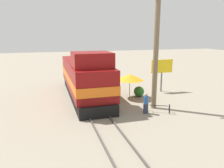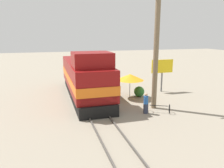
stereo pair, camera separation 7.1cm
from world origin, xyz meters
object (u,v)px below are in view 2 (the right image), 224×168
object	(u,v)px
person_bystander	(146,103)
bicycle	(159,108)
locomotive	(86,78)
billboard_sign	(162,68)
utility_pole	(156,47)
vendor_umbrella	(130,77)

from	to	relation	value
person_bystander	bicycle	size ratio (longest dim) A/B	0.89
person_bystander	locomotive	bearing A→B (deg)	122.84
bicycle	billboard_sign	bearing A→B (deg)	176.03
billboard_sign	bicycle	distance (m)	6.87
utility_pole	vendor_umbrella	xyz separation A→B (m)	(-0.85, 3.27, -2.97)
utility_pole	billboard_sign	bearing A→B (deg)	55.00
vendor_umbrella	bicycle	size ratio (longest dim) A/B	1.41
billboard_sign	locomotive	bearing A→B (deg)	179.58
person_bystander	bicycle	xyz separation A→B (m)	(1.04, -0.09, -0.50)
locomotive	utility_pole	world-z (taller)	utility_pole
utility_pole	bicycle	bearing A→B (deg)	-97.55
billboard_sign	vendor_umbrella	bearing A→B (deg)	-162.70
locomotive	utility_pole	xyz separation A→B (m)	(4.80, -4.58, 3.11)
billboard_sign	utility_pole	bearing A→B (deg)	-125.00
bicycle	vendor_umbrella	bearing A→B (deg)	-144.32
locomotive	billboard_sign	size ratio (longest dim) A/B	3.64
utility_pole	bicycle	xyz separation A→B (m)	(-0.15, -1.10, -4.61)
utility_pole	bicycle	distance (m)	4.74
person_bystander	bicycle	distance (m)	1.16
vendor_umbrella	billboard_sign	size ratio (longest dim) A/B	0.76
utility_pole	vendor_umbrella	distance (m)	4.50
vendor_umbrella	bicycle	distance (m)	4.72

